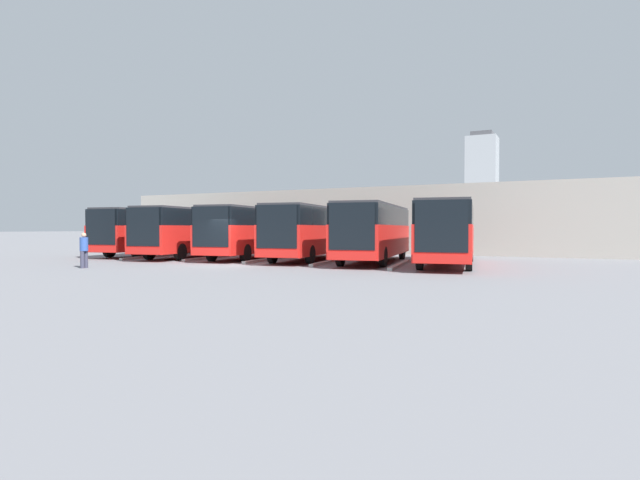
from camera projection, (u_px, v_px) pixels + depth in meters
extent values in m
plane|color=gray|center=(224.00, 265.00, 26.87)|extent=(600.00, 600.00, 0.00)
cube|color=red|center=(448.00, 241.00, 26.74)|extent=(4.22, 11.39, 1.72)
cube|color=black|center=(448.00, 215.00, 26.71)|extent=(4.16, 11.22, 1.05)
cube|color=black|center=(441.00, 226.00, 21.40)|extent=(2.23, 0.38, 2.27)
cube|color=red|center=(441.00, 259.00, 21.43)|extent=(2.41, 0.43, 0.40)
cube|color=#333338|center=(448.00, 204.00, 26.70)|extent=(4.05, 10.94, 0.12)
cylinder|color=black|center=(469.00, 260.00, 23.13)|extent=(0.46, 1.09, 1.06)
cylinder|color=black|center=(420.00, 259.00, 23.80)|extent=(0.46, 1.09, 1.06)
cylinder|color=black|center=(471.00, 253.00, 29.71)|extent=(0.46, 1.09, 1.06)
cylinder|color=black|center=(432.00, 252.00, 30.39)|extent=(0.46, 1.09, 1.06)
cube|color=#B2B2AD|center=(400.00, 265.00, 26.23)|extent=(1.22, 6.41, 0.15)
cube|color=red|center=(374.00, 240.00, 29.04)|extent=(4.22, 11.39, 1.72)
cube|color=black|center=(375.00, 216.00, 29.01)|extent=(4.16, 11.22, 1.05)
cube|color=black|center=(352.00, 226.00, 23.70)|extent=(2.23, 0.38, 2.27)
cube|color=red|center=(352.00, 256.00, 23.73)|extent=(2.41, 0.43, 0.40)
cube|color=#333338|center=(375.00, 206.00, 29.00)|extent=(4.05, 10.94, 0.12)
cylinder|color=black|center=(383.00, 257.00, 25.43)|extent=(0.46, 1.09, 1.06)
cylinder|color=black|center=(340.00, 256.00, 26.11)|extent=(0.46, 1.09, 1.06)
cylinder|color=black|center=(402.00, 251.00, 32.02)|extent=(0.46, 1.09, 1.06)
cylinder|color=black|center=(368.00, 251.00, 32.69)|extent=(0.46, 1.09, 1.06)
cube|color=#B2B2AD|center=(329.00, 262.00, 28.53)|extent=(1.22, 6.41, 0.15)
cube|color=red|center=(311.00, 239.00, 31.21)|extent=(4.22, 11.39, 1.72)
cube|color=black|center=(311.00, 217.00, 31.18)|extent=(4.16, 11.22, 1.05)
cube|color=black|center=(276.00, 226.00, 25.87)|extent=(2.23, 0.38, 2.27)
cube|color=red|center=(276.00, 254.00, 25.90)|extent=(2.41, 0.43, 0.40)
cube|color=#333338|center=(311.00, 208.00, 31.17)|extent=(4.05, 10.94, 0.12)
cylinder|color=black|center=(310.00, 255.00, 27.60)|extent=(0.46, 1.09, 1.06)
cylinder|color=black|center=(272.00, 254.00, 28.28)|extent=(0.46, 1.09, 1.06)
cylinder|color=black|center=(342.00, 250.00, 34.19)|extent=(0.46, 1.09, 1.06)
cylinder|color=black|center=(311.00, 249.00, 34.86)|extent=(0.46, 1.09, 1.06)
cube|color=#B2B2AD|center=(267.00, 259.00, 30.70)|extent=(1.22, 6.41, 0.15)
cube|color=red|center=(253.00, 239.00, 33.16)|extent=(4.22, 11.39, 1.72)
cube|color=black|center=(253.00, 218.00, 33.13)|extent=(4.16, 11.22, 1.05)
cube|color=black|center=(210.00, 227.00, 27.82)|extent=(2.23, 0.38, 2.27)
cube|color=red|center=(210.00, 252.00, 27.85)|extent=(2.41, 0.43, 0.40)
cube|color=#333338|center=(253.00, 209.00, 33.12)|extent=(4.05, 10.94, 0.12)
cylinder|color=black|center=(245.00, 253.00, 29.55)|extent=(0.46, 1.09, 1.06)
cylinder|color=black|center=(212.00, 252.00, 30.23)|extent=(0.46, 1.09, 1.06)
cylinder|color=black|center=(288.00, 248.00, 36.14)|extent=(0.46, 1.09, 1.06)
cylinder|color=black|center=(259.00, 248.00, 36.81)|extent=(0.46, 1.09, 1.06)
cube|color=#B2B2AD|center=(211.00, 258.00, 32.65)|extent=(1.22, 6.41, 0.15)
cube|color=red|center=(194.00, 238.00, 34.41)|extent=(4.22, 11.39, 1.72)
cube|color=black|center=(194.00, 218.00, 34.38)|extent=(4.16, 11.22, 1.05)
cube|color=black|center=(143.00, 227.00, 29.07)|extent=(2.23, 0.38, 2.27)
cube|color=red|center=(143.00, 251.00, 29.10)|extent=(2.41, 0.43, 0.40)
cube|color=#333338|center=(194.00, 210.00, 34.37)|extent=(4.05, 10.94, 0.12)
cylinder|color=black|center=(180.00, 252.00, 30.80)|extent=(0.46, 1.09, 1.06)
cylinder|color=black|center=(149.00, 251.00, 31.48)|extent=(0.46, 1.09, 1.06)
cylinder|color=black|center=(232.00, 248.00, 37.39)|extent=(0.46, 1.09, 1.06)
cylinder|color=black|center=(206.00, 247.00, 38.06)|extent=(0.46, 1.09, 1.06)
cube|color=#B2B2AD|center=(153.00, 257.00, 33.90)|extent=(1.22, 6.41, 0.15)
cube|color=red|center=(155.00, 238.00, 36.95)|extent=(4.22, 11.39, 1.72)
cube|color=black|center=(154.00, 219.00, 36.91)|extent=(4.16, 11.22, 1.05)
cube|color=black|center=(100.00, 227.00, 31.60)|extent=(2.23, 0.38, 2.27)
cube|color=red|center=(100.00, 249.00, 31.63)|extent=(2.41, 0.43, 0.40)
cube|color=#333338|center=(154.00, 211.00, 36.90)|extent=(4.05, 10.94, 0.12)
cylinder|color=black|center=(137.00, 250.00, 33.33)|extent=(0.46, 1.09, 1.06)
cylinder|color=black|center=(109.00, 250.00, 34.01)|extent=(0.46, 1.09, 1.06)
cylinder|color=black|center=(193.00, 247.00, 39.92)|extent=(0.46, 1.09, 1.06)
cylinder|color=black|center=(169.00, 246.00, 40.59)|extent=(0.46, 1.09, 1.06)
cylinder|color=#38384C|center=(86.00, 259.00, 25.01)|extent=(0.21, 0.21, 0.86)
cylinder|color=#38384C|center=(82.00, 260.00, 24.81)|extent=(0.21, 0.21, 0.86)
cylinder|color=#2D4C99|center=(84.00, 244.00, 24.89)|extent=(0.41, 0.41, 0.68)
sphere|color=tan|center=(84.00, 235.00, 24.88)|extent=(0.23, 0.23, 0.23)
cube|color=#A8A399|center=(369.00, 222.00, 46.76)|extent=(43.74, 13.85, 5.28)
cube|color=silver|center=(397.00, 201.00, 54.27)|extent=(43.74, 3.00, 0.24)
cylinder|color=slate|center=(552.00, 223.00, 48.56)|extent=(0.20, 0.20, 5.03)
cylinder|color=slate|center=(281.00, 224.00, 62.06)|extent=(0.20, 0.20, 5.03)
cube|color=#ADB2B7|center=(482.00, 185.00, 248.63)|extent=(14.52, 14.52, 47.50)
cube|color=#4C4C51|center=(482.00, 135.00, 248.05)|extent=(10.16, 10.16, 2.40)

